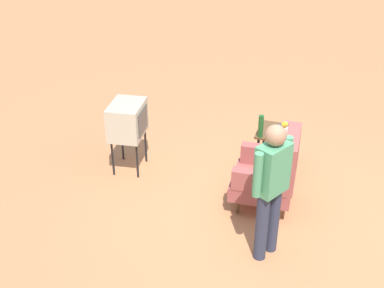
# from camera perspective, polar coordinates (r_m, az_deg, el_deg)

# --- Properties ---
(ground_plane) EXTENTS (60.00, 60.00, 0.00)m
(ground_plane) POSITION_cam_1_polar(r_m,az_deg,el_deg) (6.38, 8.59, -8.12)
(ground_plane) COLOR #C17A4C
(armchair) EXTENTS (0.82, 0.83, 1.06)m
(armchair) POSITION_cam_1_polar(r_m,az_deg,el_deg) (6.27, 9.19, -3.31)
(armchair) COLOR brown
(armchair) RESTS_ON ground
(side_table) EXTENTS (0.56, 0.56, 0.63)m
(side_table) POSITION_cam_1_polar(r_m,az_deg,el_deg) (7.04, 9.87, 0.82)
(side_table) COLOR black
(side_table) RESTS_ON ground
(tv_on_stand) EXTENTS (0.65, 0.52, 1.03)m
(tv_on_stand) POSITION_cam_1_polar(r_m,az_deg,el_deg) (6.90, -7.50, 2.76)
(tv_on_stand) COLOR black
(tv_on_stand) RESTS_ON ground
(person_standing) EXTENTS (0.51, 0.36, 1.64)m
(person_standing) POSITION_cam_1_polar(r_m,az_deg,el_deg) (5.25, 9.16, -4.70)
(person_standing) COLOR #2D3347
(person_standing) RESTS_ON ground
(soda_can_blue) EXTENTS (0.07, 0.07, 0.12)m
(soda_can_blue) POSITION_cam_1_polar(r_m,az_deg,el_deg) (6.92, 10.23, 1.70)
(soda_can_blue) COLOR blue
(soda_can_blue) RESTS_ON side_table
(bottle_wine_green) EXTENTS (0.07, 0.07, 0.32)m
(bottle_wine_green) POSITION_cam_1_polar(r_m,az_deg,el_deg) (6.74, 7.99, 2.06)
(bottle_wine_green) COLOR #1E5623
(bottle_wine_green) RESTS_ON side_table
(flower_vase) EXTENTS (0.15, 0.10, 0.27)m
(flower_vase) POSITION_cam_1_polar(r_m,az_deg,el_deg) (6.73, 10.73, 1.68)
(flower_vase) COLOR silver
(flower_vase) RESTS_ON side_table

